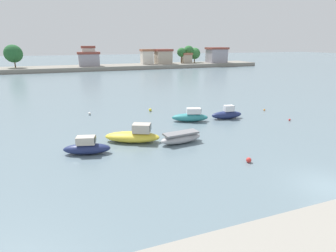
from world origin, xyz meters
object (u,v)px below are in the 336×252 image
object	(u,v)px
mooring_buoy_0	(90,114)
mooring_buoy_1	(249,160)
moored_boat_4	(227,114)
moored_boat_2	(181,138)
moored_boat_1	(134,136)
moored_boat_0	(87,147)
mooring_buoy_2	(150,110)
mooring_buoy_3	(264,110)
mooring_buoy_4	(290,120)
moored_boat_3	(190,116)

from	to	relation	value
mooring_buoy_0	mooring_buoy_1	distance (m)	21.36
moored_boat_4	mooring_buoy_0	distance (m)	17.06
moored_boat_4	moored_boat_2	bearing A→B (deg)	-139.56
moored_boat_4	moored_boat_1	bearing A→B (deg)	-156.10
moored_boat_0	mooring_buoy_2	bearing A→B (deg)	67.56
mooring_buoy_2	mooring_buoy_3	size ratio (longest dim) A/B	1.64
moored_boat_1	mooring_buoy_0	size ratio (longest dim) A/B	14.73
moored_boat_4	mooring_buoy_0	bearing A→B (deg)	160.51
mooring_buoy_0	mooring_buoy_4	distance (m)	24.28
moored_boat_3	mooring_buoy_1	world-z (taller)	moored_boat_3
moored_boat_1	mooring_buoy_3	bearing A→B (deg)	40.38
mooring_buoy_0	mooring_buoy_2	size ratio (longest dim) A/B	0.91
mooring_buoy_3	mooring_buoy_4	xyz separation A→B (m)	(-0.44, -4.97, 0.00)
moored_boat_0	mooring_buoy_2	size ratio (longest dim) A/B	10.05
moored_boat_2	mooring_buoy_4	bearing A→B (deg)	2.38
moored_boat_3	mooring_buoy_1	distance (m)	11.78
mooring_buoy_1	mooring_buoy_3	distance (m)	17.62
mooring_buoy_0	moored_boat_0	bearing A→B (deg)	-95.31
moored_boat_0	moored_boat_3	xyz separation A→B (m)	(11.95, 5.76, 0.01)
moored_boat_2	moored_boat_3	distance (m)	7.16
moored_boat_2	moored_boat_4	xyz separation A→B (m)	(8.34, 5.65, 0.08)
mooring_buoy_1	mooring_buoy_4	world-z (taller)	mooring_buoy_1
mooring_buoy_3	moored_boat_2	bearing A→B (deg)	-154.39
moored_boat_3	mooring_buoy_2	size ratio (longest dim) A/B	11.00
moored_boat_0	mooring_buoy_1	size ratio (longest dim) A/B	9.88
moored_boat_2	moored_boat_0	bearing A→B (deg)	171.12
mooring_buoy_2	moored_boat_1	bearing A→B (deg)	-114.13
moored_boat_3	mooring_buoy_4	distance (m)	11.64
moored_boat_3	mooring_buoy_3	xyz separation A→B (m)	(11.43, 1.18, -0.45)
moored_boat_3	moored_boat_4	size ratio (longest dim) A/B	1.12
moored_boat_4	mooring_buoy_3	distance (m)	7.05
moored_boat_2	mooring_buoy_3	distance (m)	16.84
moored_boat_0	mooring_buoy_3	world-z (taller)	moored_boat_0
moored_boat_4	mooring_buoy_2	bearing A→B (deg)	145.68
moored_boat_1	mooring_buoy_1	xyz separation A→B (m)	(7.21, -7.42, -0.39)
mooring_buoy_3	mooring_buoy_0	bearing A→B (deg)	165.37
mooring_buoy_0	mooring_buoy_4	world-z (taller)	mooring_buoy_0
mooring_buoy_0	mooring_buoy_2	world-z (taller)	mooring_buoy_2
moored_boat_4	mooring_buoy_2	xyz separation A→B (m)	(-7.63, 6.55, -0.37)
moored_boat_0	moored_boat_1	size ratio (longest dim) A/B	0.75
mooring_buoy_4	mooring_buoy_0	bearing A→B (deg)	153.68
mooring_buoy_1	mooring_buoy_2	bearing A→B (deg)	98.05
moored_boat_1	moored_boat_2	size ratio (longest dim) A/B	1.27
moored_boat_0	mooring_buoy_0	size ratio (longest dim) A/B	11.03
moored_boat_4	mooring_buoy_1	world-z (taller)	moored_boat_4
moored_boat_0	mooring_buoy_4	bearing A→B (deg)	19.38
mooring_buoy_3	mooring_buoy_4	size ratio (longest dim) A/B	0.98
moored_boat_0	mooring_buoy_1	distance (m)	12.92
moored_boat_3	mooring_buoy_2	bearing A→B (deg)	135.16
moored_boat_2	mooring_buoy_1	bearing A→B (deg)	-66.79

